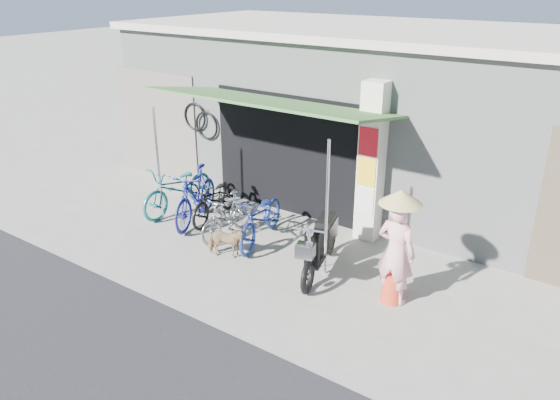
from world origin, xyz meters
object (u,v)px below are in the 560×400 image
Objects in this scene: bike_teal at (179,188)px; bike_silver at (227,216)px; moped at (321,244)px; bike_navy at (262,218)px; bike_blue at (196,196)px; bike_black at (216,199)px; street_dog at (225,242)px; nun at (396,248)px.

bike_teal is 1.34× the size of bike_silver.
bike_navy is at bearing 152.64° from moped.
bike_blue reaches higher than moped.
bike_blue is 1.28× the size of bike_silver.
street_dog is (1.24, -1.15, -0.15)m from bike_black.
bike_teal is 2.31m from bike_navy.
moped is at bearing -2.37° from nun.
bike_silver is (0.73, -0.49, -0.01)m from bike_black.
bike_silver is at bearing -45.36° from bike_black.
bike_black is 0.89× the size of moped.
bike_navy is (2.30, -0.15, -0.03)m from bike_teal.
moped is (3.11, -0.27, -0.06)m from bike_blue.
bike_silver reaches higher than street_dog.
bike_black is 2.93m from moped.
street_dog is 3.11m from nun.
street_dog is at bearing -47.92° from bike_blue.
moped reaches higher than bike_black.
nun is (3.53, -0.24, 0.47)m from bike_silver.
bike_blue is 3.12m from moped.
bike_teal is 2.75× the size of street_dog.
bike_teal is 3.81m from moped.
bike_silver is 0.70m from bike_navy.
bike_navy is 2.59× the size of street_dog.
nun is at bearing -6.52° from bike_teal.
bike_teal is 1.06× the size of bike_navy.
bike_black is 1.42m from bike_navy.
bike_navy is (0.66, 0.21, 0.05)m from bike_silver.
bike_silver is at bearing -176.37° from bike_navy.
bike_silver is 2.05× the size of street_dog.
moped is (3.78, -0.46, -0.02)m from bike_teal.
moped reaches higher than bike_navy.
bike_blue reaches higher than bike_navy.
bike_blue is 1.63m from bike_navy.
bike_teal is 1.03× the size of moped.
bike_blue is at bearing -1.58° from nun.
street_dog is (-0.15, -0.88, -0.19)m from bike_navy.
bike_teal is 1.05× the size of bike_blue.
bike_navy is at bearing -22.52° from bike_black.
bike_navy reaches higher than bike_silver.
bike_black reaches higher than street_dog.
moped is at bearing -26.21° from bike_navy.
street_dog is 0.39× the size of nun.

